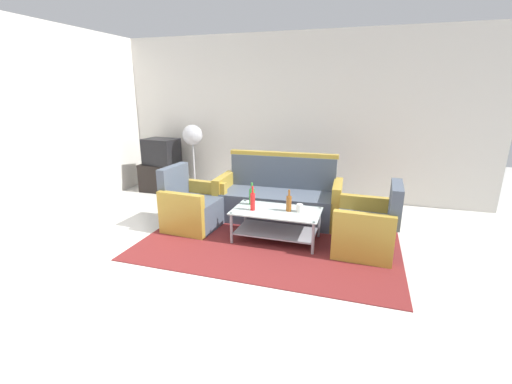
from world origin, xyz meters
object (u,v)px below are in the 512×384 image
armchair_right (367,229)px  bottle_brown (289,203)px  pedestal_fan (193,139)px  tv_stand (163,178)px  television (162,152)px  bottle_green (252,196)px  cup (300,208)px  armchair_left (192,207)px  bottle_red (253,201)px  couch (279,199)px  coffee_table (276,221)px

armchair_right → bottle_brown: (-0.95, -0.00, 0.23)m
pedestal_fan → tv_stand: bearing=-175.5°
television → pedestal_fan: (0.64, 0.05, 0.25)m
armchair_right → bottle_green: (-1.47, 0.11, 0.24)m
cup → pedestal_fan: (-2.28, 1.59, 0.55)m
bottle_brown → television: bearing=150.7°
armchair_left → bottle_red: 1.00m
bottle_green → pedestal_fan: size_ratio=0.23×
armchair_left → television: bearing=-133.4°
couch → coffee_table: (0.16, -0.76, -0.04)m
bottle_red → couch: bearing=81.1°
armchair_left → bottle_red: armchair_left is taller
coffee_table → armchair_left: bearing=175.5°
bottle_brown → television: television is taller
bottle_red → tv_stand: (-2.34, 1.66, -0.27)m
bottle_red → tv_stand: size_ratio=0.39×
armchair_left → bottle_red: bearing=83.1°
bottle_green → cup: 0.66m
coffee_table → bottle_brown: (0.15, 0.02, 0.24)m
armchair_right → bottle_green: armchair_right is taller
tv_stand → coffee_table: bearing=-31.0°
bottle_red → tv_stand: 2.88m
bottle_brown → pedestal_fan: pedestal_fan is taller
armchair_left → bottle_brown: armchair_left is taller
pedestal_fan → coffee_table: bearing=-39.3°
bottle_red → cup: size_ratio=3.13×
cup → television: (-2.91, 1.55, 0.30)m
bottle_brown → pedestal_fan: bearing=143.1°
bottle_green → television: television is taller
bottle_brown → armchair_left: bearing=177.0°
couch → coffee_table: 0.78m
couch → bottle_red: (-0.13, -0.84, 0.21)m
couch → bottle_red: bearing=79.1°
couch → cup: 0.86m
armchair_left → coffee_table: 1.24m
television → couch: bearing=167.9°
bottle_brown → television: (-2.78, 1.56, 0.25)m
armchair_left → bottle_brown: size_ratio=3.08×
couch → armchair_left: 1.27m
pedestal_fan → armchair_right: bearing=-27.4°
armchair_right → cup: bearing=91.6°
pedestal_fan → armchair_left: bearing=-64.0°
bottle_brown → pedestal_fan: (-2.14, 1.61, 0.50)m
armchair_left → bottle_green: size_ratio=2.85×
bottle_green → pedestal_fan: bearing=137.3°
coffee_table → cup: size_ratio=11.00×
bottle_green → cup: bearing=-8.3°
coffee_table → television: 3.10m
television → cup: bearing=158.3°
coffee_table → pedestal_fan: 2.68m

